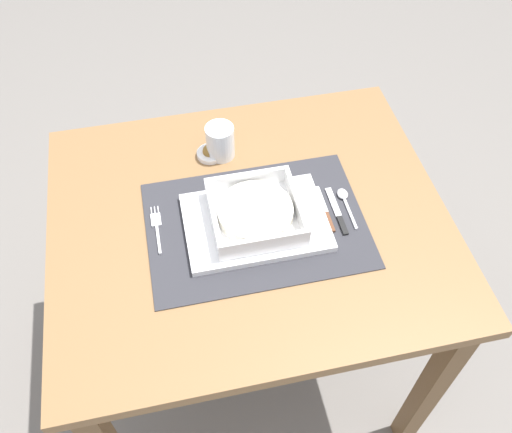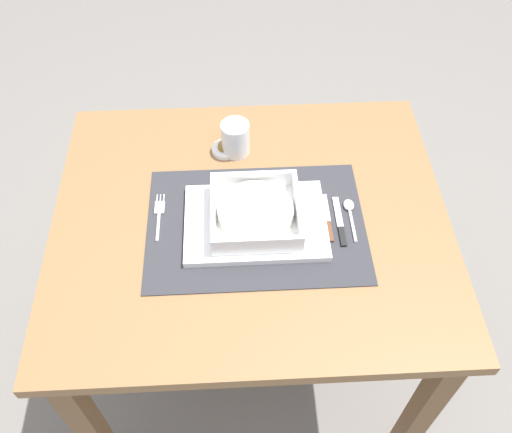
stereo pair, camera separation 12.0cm
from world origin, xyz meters
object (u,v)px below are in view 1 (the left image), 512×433
(dining_table, at_px, (250,247))
(fork, at_px, (157,226))
(condiment_saucer, at_px, (210,153))
(bread_knife, at_px, (325,212))
(spoon, at_px, (344,198))
(porridge_bowl, at_px, (255,213))
(butter_knife, at_px, (338,214))
(drinking_glass, at_px, (220,143))

(dining_table, xyz_separation_m, fork, (-0.20, 0.02, 0.12))
(fork, bearing_deg, condiment_saucer, 48.83)
(dining_table, distance_m, bread_knife, 0.21)
(fork, relative_size, spoon, 1.12)
(porridge_bowl, xyz_separation_m, butter_knife, (0.19, -0.01, -0.03))
(butter_knife, bearing_deg, dining_table, 168.94)
(fork, height_order, bread_knife, bread_knife)
(dining_table, relative_size, drinking_glass, 10.36)
(spoon, xyz_separation_m, bread_knife, (-0.05, -0.03, -0.00))
(bread_knife, height_order, condiment_saucer, condiment_saucer)
(fork, height_order, condiment_saucer, condiment_saucer)
(bread_knife, xyz_separation_m, drinking_glass, (-0.20, 0.23, 0.03))
(bread_knife, bearing_deg, butter_knife, -25.09)
(condiment_saucer, bearing_deg, drinking_glass, -1.31)
(butter_knife, distance_m, bread_knife, 0.03)
(porridge_bowl, relative_size, drinking_glass, 2.24)
(porridge_bowl, height_order, butter_knife, porridge_bowl)
(fork, relative_size, drinking_glass, 1.54)
(drinking_glass, bearing_deg, dining_table, -82.55)
(butter_knife, relative_size, drinking_glass, 1.60)
(spoon, distance_m, condiment_saucer, 0.35)
(fork, distance_m, drinking_glass, 0.26)
(drinking_glass, relative_size, condiment_saucer, 1.31)
(drinking_glass, bearing_deg, spoon, -39.52)
(bread_knife, bearing_deg, fork, 173.14)
(spoon, height_order, butter_knife, spoon)
(drinking_glass, bearing_deg, butter_knife, -47.77)
(dining_table, distance_m, porridge_bowl, 0.15)
(porridge_bowl, bearing_deg, condiment_saucer, 105.47)
(butter_knife, bearing_deg, bread_knife, 154.81)
(bread_knife, bearing_deg, dining_table, 171.38)
(drinking_glass, bearing_deg, condiment_saucer, 178.69)
(dining_table, relative_size, butter_knife, 6.49)
(fork, distance_m, condiment_saucer, 0.25)
(spoon, bearing_deg, condiment_saucer, 139.21)
(fork, xyz_separation_m, condiment_saucer, (0.15, 0.19, 0.00))
(bread_knife, xyz_separation_m, condiment_saucer, (-0.22, 0.23, 0.00))
(spoon, bearing_deg, porridge_bowl, -177.36)
(fork, relative_size, butter_knife, 0.97)
(fork, bearing_deg, spoon, -5.16)
(dining_table, height_order, porridge_bowl, porridge_bowl)
(fork, bearing_deg, porridge_bowl, -13.34)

